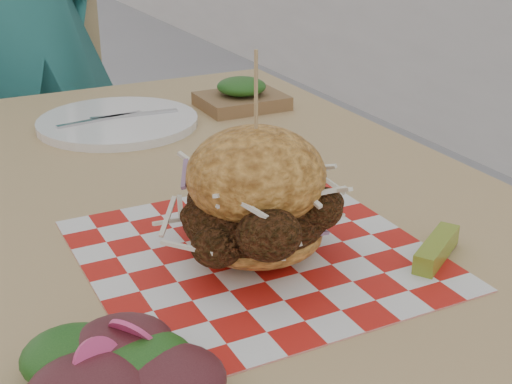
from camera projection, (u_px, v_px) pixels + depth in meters
patio_table at (195, 249)px, 0.96m from camera, size 0.80×1.20×0.75m
patio_chair at (33, 120)px, 1.90m from camera, size 0.50×0.51×0.95m
paper_liner at (256, 254)px, 0.78m from camera, size 0.36×0.36×0.00m
sandwich at (256, 201)px, 0.76m from camera, size 0.20×0.20×0.22m
pickle_spear at (437, 249)px, 0.77m from camera, size 0.09×0.07×0.02m
side_salad at (124, 375)px, 0.57m from camera, size 0.14×0.14×0.05m
place_setting at (118, 122)px, 1.20m from camera, size 0.27×0.27×0.02m
kraft_tray at (242, 96)px, 1.30m from camera, size 0.15×0.12×0.06m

